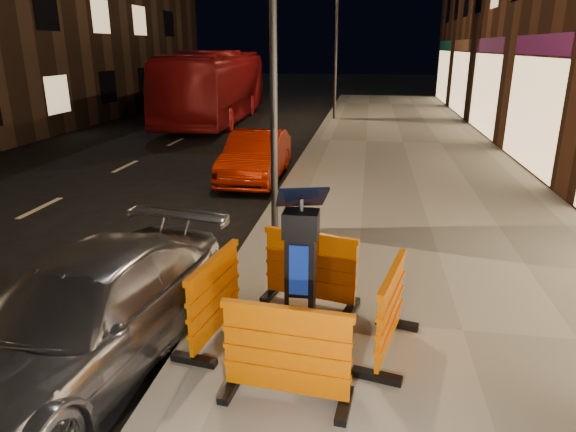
% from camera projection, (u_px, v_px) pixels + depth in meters
% --- Properties ---
extents(ground_plane, '(120.00, 120.00, 0.00)m').
position_uv_depth(ground_plane, '(212.00, 321.00, 6.40)').
color(ground_plane, black).
rests_on(ground_plane, ground).
extents(sidewalk, '(6.00, 60.00, 0.15)m').
position_uv_depth(sidewalk, '(462.00, 336.00, 5.93)').
color(sidewalk, gray).
rests_on(sidewalk, ground).
extents(kerb, '(0.30, 60.00, 0.15)m').
position_uv_depth(kerb, '(212.00, 316.00, 6.37)').
color(kerb, slate).
rests_on(kerb, ground).
extents(parking_kiosk, '(0.63, 0.63, 1.71)m').
position_uv_depth(parking_kiosk, '(301.00, 272.00, 5.39)').
color(parking_kiosk, black).
rests_on(parking_kiosk, sidewalk).
extents(barrier_front, '(1.27, 0.63, 0.95)m').
position_uv_depth(barrier_front, '(286.00, 354.00, 4.62)').
color(barrier_front, '#DD6300').
rests_on(barrier_front, sidewalk).
extents(barrier_back, '(1.31, 0.78, 0.95)m').
position_uv_depth(barrier_back, '(310.00, 268.00, 6.40)').
color(barrier_back, '#DD6300').
rests_on(barrier_back, sidewalk).
extents(barrier_kerbside, '(0.69, 1.29, 0.95)m').
position_uv_depth(barrier_kerbside, '(215.00, 298.00, 5.65)').
color(barrier_kerbside, '#DD6300').
rests_on(barrier_kerbside, sidewalk).
extents(barrier_bldgside, '(0.76, 1.31, 0.95)m').
position_uv_depth(barrier_bldgside, '(390.00, 311.00, 5.37)').
color(barrier_bldgside, '#DD6300').
rests_on(barrier_bldgside, sidewalk).
extents(car_silver, '(2.37, 4.37, 1.20)m').
position_uv_depth(car_silver, '(92.00, 366.00, 5.51)').
color(car_silver, '#ABABB0').
rests_on(car_silver, ground).
extents(car_red, '(1.34, 3.73, 1.22)m').
position_uv_depth(car_red, '(256.00, 180.00, 13.19)').
color(car_red, '#991703').
rests_on(car_red, ground).
extents(bus_doubledecker, '(3.19, 11.20, 3.08)m').
position_uv_depth(bus_doubledecker, '(218.00, 121.00, 23.48)').
color(bus_doubledecker, maroon).
rests_on(bus_doubledecker, ground).
extents(street_lamp_mid, '(0.12, 0.12, 6.00)m').
position_uv_depth(street_lamp_mid, '(273.00, 54.00, 8.18)').
color(street_lamp_mid, '#3F3F44').
rests_on(street_lamp_mid, sidewalk).
extents(street_lamp_far, '(0.12, 0.12, 6.00)m').
position_uv_depth(street_lamp_far, '(336.00, 49.00, 22.25)').
color(street_lamp_far, '#3F3F44').
rests_on(street_lamp_far, sidewalk).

